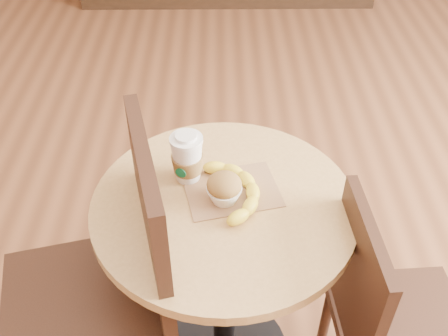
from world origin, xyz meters
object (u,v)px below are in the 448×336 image
chair_left (111,288)px  chair_right (385,319)px  coffee_cup (187,159)px  muffin (224,188)px  banana (234,191)px  cafe_table (224,257)px

chair_left → chair_right: bearing=72.9°
coffee_cup → muffin: coffee_cup is taller
banana → chair_right: bearing=-35.7°
cafe_table → chair_left: size_ratio=0.75×
chair_left → coffee_cup: (0.21, 0.21, 0.26)m
cafe_table → chair_left: (-0.30, -0.12, 0.02)m
cafe_table → chair_left: bearing=-158.2°
chair_left → coffee_cup: bearing=122.4°
cafe_table → coffee_cup: 0.32m
chair_right → cafe_table: bearing=66.0°
chair_right → muffin: bearing=65.5°
cafe_table → chair_right: chair_right is taller
cafe_table → chair_right: size_ratio=0.90×
coffee_cup → chair_left: bearing=-111.6°
chair_left → coffee_cup: chair_left is taller
chair_left → muffin: chair_left is taller
coffee_cup → banana: coffee_cup is taller
banana → muffin: bearing=-164.3°
cafe_table → chair_left: 0.33m
cafe_table → muffin: bearing=86.9°
cafe_table → coffee_cup: (-0.10, 0.09, 0.29)m
coffee_cup → chair_right: bearing=-3.6°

